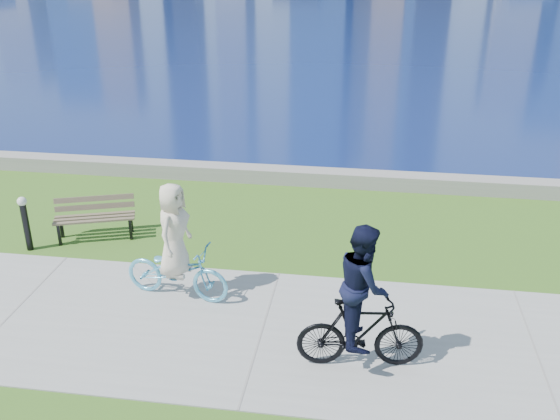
# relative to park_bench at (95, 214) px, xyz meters

# --- Properties ---
(ground) EXTENTS (320.00, 320.00, 0.00)m
(ground) POSITION_rel_park_bench_xyz_m (3.80, -2.72, -0.49)
(ground) COLOR #305717
(ground) RESTS_ON ground
(concrete_path) EXTENTS (80.00, 3.50, 0.02)m
(concrete_path) POSITION_rel_park_bench_xyz_m (3.80, -2.72, -0.48)
(concrete_path) COLOR gray
(concrete_path) RESTS_ON ground
(seawall) EXTENTS (90.00, 0.50, 0.35)m
(seawall) POSITION_rel_park_bench_xyz_m (3.80, 3.48, -0.31)
(seawall) COLOR slate
(seawall) RESTS_ON ground
(park_bench) EXTENTS (1.62, 0.99, 0.79)m
(park_bench) POSITION_rel_park_bench_xyz_m (0.00, 0.00, 0.00)
(park_bench) COLOR black
(park_bench) RESTS_ON ground
(bollard_lamp) EXTENTS (0.18, 0.18, 1.09)m
(bollard_lamp) POSITION_rel_park_bench_xyz_m (-1.04, -0.72, 0.14)
(bollard_lamp) COLOR black
(bollard_lamp) RESTS_ON ground
(cyclist_woman) EXTENTS (0.90, 1.87, 1.99)m
(cyclist_woman) POSITION_rel_park_bench_xyz_m (2.26, -1.94, 0.27)
(cyclist_woman) COLOR #5DBDE3
(cyclist_woman) RESTS_ON ground
(cyclist_man) EXTENTS (0.73, 1.79, 2.14)m
(cyclist_man) POSITION_rel_park_bench_xyz_m (5.28, -3.32, 0.44)
(cyclist_man) COLOR black
(cyclist_man) RESTS_ON ground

